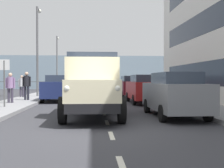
% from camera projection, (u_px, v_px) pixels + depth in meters
% --- Properties ---
extents(ground_plane, '(80.00, 80.00, 0.00)m').
position_uv_depth(ground_plane, '(99.00, 100.00, 20.34)').
color(ground_plane, '#38383D').
extents(sidewalk_left, '(2.43, 40.89, 0.15)m').
position_uv_depth(sidewalk_left, '(167.00, 99.00, 20.67)').
color(sidewalk_left, gray).
rests_on(sidewalk_left, ground_plane).
extents(sidewalk_right, '(2.43, 40.89, 0.15)m').
position_uv_depth(sidewalk_right, '(29.00, 99.00, 20.00)').
color(sidewalk_right, gray).
rests_on(sidewalk_right, ground_plane).
extents(road_centreline_markings, '(0.12, 37.60, 0.01)m').
position_uv_depth(road_centreline_markings, '(99.00, 100.00, 20.08)').
color(road_centreline_markings, silver).
rests_on(road_centreline_markings, ground_plane).
extents(sea_horizon, '(80.00, 0.80, 5.00)m').
position_uv_depth(sea_horizon, '(95.00, 72.00, 43.68)').
color(sea_horizon, gray).
rests_on(sea_horizon, ground_plane).
extents(seawall_railing, '(28.08, 0.08, 1.20)m').
position_uv_depth(seawall_railing, '(96.00, 83.00, 40.12)').
color(seawall_railing, '#4C5156').
rests_on(seawall_railing, ground_plane).
extents(truck_vintage_cream, '(2.17, 5.64, 2.43)m').
position_uv_depth(truck_vintage_cream, '(92.00, 87.00, 10.74)').
color(truck_vintage_cream, black).
rests_on(truck_vintage_cream, ground_plane).
extents(car_grey_kerbside_near, '(1.76, 4.49, 1.72)m').
position_uv_depth(car_grey_kerbside_near, '(174.00, 94.00, 11.22)').
color(car_grey_kerbside_near, slate).
rests_on(car_grey_kerbside_near, ground_plane).
extents(car_red_kerbside_1, '(1.85, 4.55, 1.72)m').
position_uv_depth(car_red_kerbside_1, '(144.00, 89.00, 17.52)').
color(car_red_kerbside_1, '#B21E1E').
rests_on(car_red_kerbside_1, ground_plane).
extents(car_maroon_kerbside_2, '(1.88, 4.56, 1.72)m').
position_uv_depth(car_maroon_kerbside_2, '(131.00, 86.00, 23.29)').
color(car_maroon_kerbside_2, maroon).
rests_on(car_maroon_kerbside_2, ground_plane).
extents(car_navy_oppositeside_0, '(1.89, 4.37, 1.72)m').
position_uv_depth(car_navy_oppositeside_0, '(59.00, 88.00, 19.05)').
color(car_navy_oppositeside_0, navy).
rests_on(car_navy_oppositeside_0, ground_plane).
extents(car_silver_oppositeside_1, '(1.97, 4.04, 1.72)m').
position_uv_depth(car_silver_oppositeside_1, '(67.00, 86.00, 25.58)').
color(car_silver_oppositeside_1, '#B7BABF').
rests_on(car_silver_oppositeside_1, ground_plane).
extents(pedestrian_strolling, '(0.53, 0.34, 1.67)m').
position_uv_depth(pedestrian_strolling, '(10.00, 85.00, 16.06)').
color(pedestrian_strolling, '#383342').
rests_on(pedestrian_strolling, sidewalk_right).
extents(pedestrian_couple_a, '(0.53, 0.34, 1.77)m').
position_uv_depth(pedestrian_couple_a, '(27.00, 83.00, 18.27)').
color(pedestrian_couple_a, black).
rests_on(pedestrian_couple_a, sidewalk_right).
extents(pedestrian_with_bag, '(0.53, 0.34, 1.60)m').
position_uv_depth(pedestrian_with_bag, '(22.00, 84.00, 21.28)').
color(pedestrian_with_bag, '#383342').
rests_on(pedestrian_with_bag, sidewalk_right).
extents(lamp_post_promenade, '(0.32, 1.14, 6.97)m').
position_uv_depth(lamp_post_promenade, '(38.00, 43.00, 22.58)').
color(lamp_post_promenade, '#59595B').
rests_on(lamp_post_promenade, sidewalk_right).
extents(lamp_post_far, '(0.32, 1.14, 6.60)m').
position_uv_depth(lamp_post_far, '(57.00, 58.00, 35.53)').
color(lamp_post_far, '#59595B').
rests_on(lamp_post_far, sidewalk_right).
extents(street_sign, '(0.50, 0.07, 2.25)m').
position_uv_depth(street_sign, '(4.00, 75.00, 13.71)').
color(street_sign, '#4C4C4C').
rests_on(street_sign, sidewalk_right).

